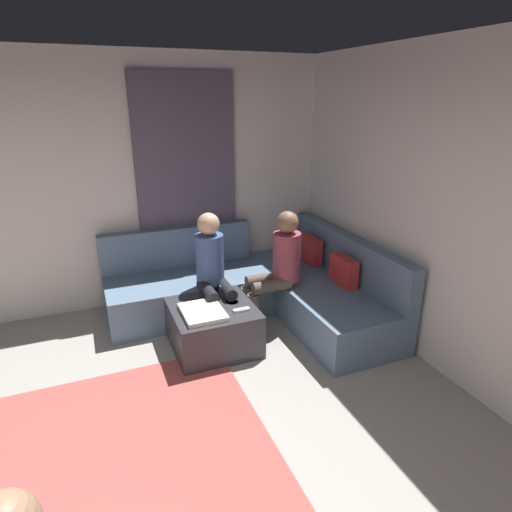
{
  "coord_description": "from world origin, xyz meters",
  "views": [
    {
      "loc": [
        1.89,
        0.19,
        2.26
      ],
      "look_at": [
        -1.63,
        1.63,
        0.85
      ],
      "focal_mm": 30.55,
      "sensor_mm": 36.0,
      "label": 1
    }
  ],
  "objects_px": {
    "person_on_couch_back": "(278,265)",
    "person_on_couch_side": "(213,269)",
    "sectional_couch": "(261,289)",
    "coffee_mug": "(223,290)",
    "ottoman": "(213,327)",
    "game_remote": "(241,310)"
  },
  "relations": [
    {
      "from": "game_remote",
      "to": "person_on_couch_side",
      "type": "distance_m",
      "value": 0.57
    },
    {
      "from": "ottoman",
      "to": "game_remote",
      "type": "relative_size",
      "value": 5.07
    },
    {
      "from": "ottoman",
      "to": "person_on_couch_back",
      "type": "bearing_deg",
      "value": 104.32
    },
    {
      "from": "coffee_mug",
      "to": "person_on_couch_back",
      "type": "relative_size",
      "value": 0.08
    },
    {
      "from": "coffee_mug",
      "to": "person_on_couch_back",
      "type": "bearing_deg",
      "value": 87.17
    },
    {
      "from": "sectional_couch",
      "to": "person_on_couch_side",
      "type": "distance_m",
      "value": 0.71
    },
    {
      "from": "ottoman",
      "to": "person_on_couch_back",
      "type": "height_order",
      "value": "person_on_couch_back"
    },
    {
      "from": "sectional_couch",
      "to": "person_on_couch_side",
      "type": "bearing_deg",
      "value": -75.75
    },
    {
      "from": "ottoman",
      "to": "person_on_couch_side",
      "type": "relative_size",
      "value": 0.63
    },
    {
      "from": "sectional_couch",
      "to": "coffee_mug",
      "type": "height_order",
      "value": "sectional_couch"
    },
    {
      "from": "person_on_couch_back",
      "to": "person_on_couch_side",
      "type": "height_order",
      "value": "same"
    },
    {
      "from": "ottoman",
      "to": "sectional_couch",
      "type": "bearing_deg",
      "value": 124.58
    },
    {
      "from": "person_on_couch_back",
      "to": "coffee_mug",
      "type": "bearing_deg",
      "value": 87.17
    },
    {
      "from": "sectional_couch",
      "to": "person_on_couch_back",
      "type": "height_order",
      "value": "person_on_couch_back"
    },
    {
      "from": "coffee_mug",
      "to": "game_remote",
      "type": "bearing_deg",
      "value": 5.71
    },
    {
      "from": "person_on_couch_side",
      "to": "coffee_mug",
      "type": "bearing_deg",
      "value": 120.37
    },
    {
      "from": "ottoman",
      "to": "coffee_mug",
      "type": "xyz_separation_m",
      "value": [
        -0.22,
        0.18,
        0.26
      ]
    },
    {
      "from": "sectional_couch",
      "to": "person_on_couch_side",
      "type": "relative_size",
      "value": 2.12
    },
    {
      "from": "sectional_couch",
      "to": "coffee_mug",
      "type": "xyz_separation_m",
      "value": [
        0.26,
        -0.52,
        0.19
      ]
    },
    {
      "from": "ottoman",
      "to": "game_remote",
      "type": "height_order",
      "value": "game_remote"
    },
    {
      "from": "game_remote",
      "to": "person_on_couch_side",
      "type": "height_order",
      "value": "person_on_couch_side"
    },
    {
      "from": "sectional_couch",
      "to": "coffee_mug",
      "type": "bearing_deg",
      "value": -63.27
    }
  ]
}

